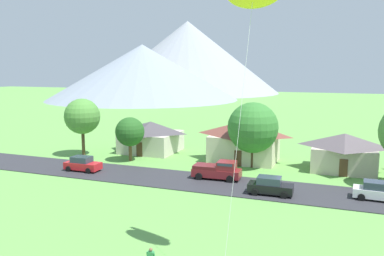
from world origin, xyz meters
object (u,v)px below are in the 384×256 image
(parked_car_white_mid_west, at_px, (377,191))
(tree_center, at_px, (82,116))
(tree_near_left, at_px, (130,132))
(pickup_truck_maroon_west_side, at_px, (218,170))
(house_left_center, at_px, (244,140))
(house_right_center, at_px, (344,151))
(tree_near_right, at_px, (253,128))
(parked_car_red_mid_east, at_px, (83,164))
(house_leftmost, at_px, (151,136))
(parked_car_black_west_end, at_px, (270,186))

(parked_car_white_mid_west, bearing_deg, tree_center, 169.91)
(tree_near_left, xyz_separation_m, pickup_truck_maroon_west_side, (13.27, -4.40, -2.76))
(parked_car_white_mid_west, xyz_separation_m, pickup_truck_maroon_west_side, (-15.62, 1.47, 0.19))
(house_left_center, bearing_deg, house_right_center, -2.75)
(tree_near_right, distance_m, parked_car_red_mid_east, 20.62)
(house_leftmost, relative_size, parked_car_red_mid_east, 1.89)
(tree_near_left, xyz_separation_m, parked_car_red_mid_east, (-2.58, -6.67, -2.95))
(house_leftmost, distance_m, house_left_center, 13.99)
(house_right_center, xyz_separation_m, tree_near_left, (-25.95, -4.65, 1.53))
(house_leftmost, height_order, house_left_center, house_left_center)
(tree_near_right, xyz_separation_m, parked_car_black_west_end, (3.92, -10.00, -4.02))
(tree_near_left, relative_size, tree_near_right, 0.72)
(parked_car_white_mid_west, bearing_deg, house_leftmost, 157.28)
(pickup_truck_maroon_west_side, bearing_deg, house_left_center, 86.75)
(tree_near_left, relative_size, parked_car_black_west_end, 1.34)
(tree_center, bearing_deg, tree_near_left, -4.79)
(parked_car_black_west_end, bearing_deg, house_left_center, 113.60)
(house_leftmost, xyz_separation_m, parked_car_red_mid_east, (-2.46, -12.95, -1.40))
(house_right_center, xyz_separation_m, tree_center, (-33.70, -4.00, 3.14))
(house_leftmost, xyz_separation_m, pickup_truck_maroon_west_side, (13.39, -10.68, -1.21))
(tree_center, distance_m, tree_near_right, 23.37)
(pickup_truck_maroon_west_side, bearing_deg, tree_near_right, 71.07)
(house_leftmost, distance_m, house_right_center, 26.13)
(tree_near_left, relative_size, tree_center, 0.73)
(tree_near_left, distance_m, pickup_truck_maroon_west_side, 14.25)
(parked_car_red_mid_east, bearing_deg, house_leftmost, 79.26)
(house_left_center, height_order, tree_center, tree_center)
(house_right_center, distance_m, parked_car_red_mid_east, 30.73)
(parked_car_white_mid_west, height_order, pickup_truck_maroon_west_side, pickup_truck_maroon_west_side)
(house_left_center, relative_size, tree_center, 1.14)
(tree_near_right, distance_m, pickup_truck_maroon_west_side, 8.03)
(parked_car_black_west_end, distance_m, parked_car_white_mid_west, 9.59)
(tree_near_right, bearing_deg, parked_car_red_mid_east, -153.76)
(pickup_truck_maroon_west_side, bearing_deg, house_right_center, 35.50)
(parked_car_white_mid_west, bearing_deg, tree_near_right, 148.60)
(house_leftmost, height_order, house_right_center, house_right_center)
(house_left_center, distance_m, tree_near_left, 14.81)
(parked_car_red_mid_east, bearing_deg, tree_center, 125.21)
(house_leftmost, xyz_separation_m, house_right_center, (26.08, -1.63, 0.02))
(house_leftmost, bearing_deg, house_right_center, -3.58)
(house_leftmost, height_order, parked_car_red_mid_east, house_leftmost)
(house_left_center, xyz_separation_m, tree_near_right, (1.74, -2.96, 2.17))
(tree_near_left, relative_size, parked_car_white_mid_west, 1.34)
(house_right_center, height_order, tree_center, tree_center)
(parked_car_red_mid_east, distance_m, pickup_truck_maroon_west_side, 16.01)
(tree_center, bearing_deg, tree_near_right, 3.98)
(house_leftmost, bearing_deg, parked_car_red_mid_east, -100.74)
(tree_near_right, bearing_deg, tree_center, -176.02)
(house_left_center, height_order, pickup_truck_maroon_west_side, house_left_center)
(tree_near_left, distance_m, parked_car_black_west_end, 21.16)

